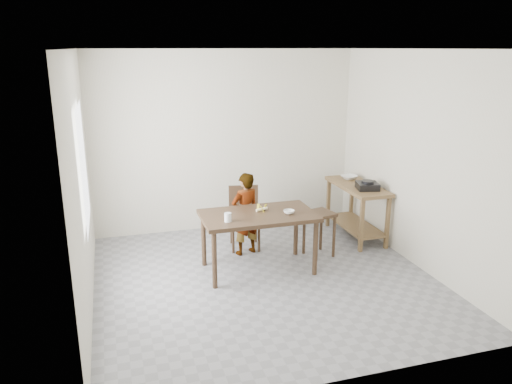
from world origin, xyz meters
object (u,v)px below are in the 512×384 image
object	(u,v)px
prep_counter	(356,211)
child	(245,214)
dining_chair	(245,219)
dining_table	(258,242)
stool	(319,234)

from	to	relation	value
prep_counter	child	distance (m)	1.75
prep_counter	dining_chair	size ratio (longest dim) A/B	1.40
prep_counter	dining_chair	bearing A→B (deg)	178.04
prep_counter	dining_table	bearing A→B (deg)	-157.85
dining_chair	stool	distance (m)	1.05
stool	prep_counter	bearing A→B (deg)	31.23
child	dining_chair	size ratio (longest dim) A/B	1.33
prep_counter	stool	xyz separation A→B (m)	(-0.80, -0.49, -0.09)
dining_table	dining_chair	size ratio (longest dim) A/B	1.63
prep_counter	stool	bearing A→B (deg)	-148.77
stool	dining_table	bearing A→B (deg)	-166.91
dining_table	child	distance (m)	0.59
dining_table	prep_counter	xyz separation A→B (m)	(1.72, 0.70, 0.03)
child	stool	bearing A→B (deg)	141.25
prep_counter	child	world-z (taller)	child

